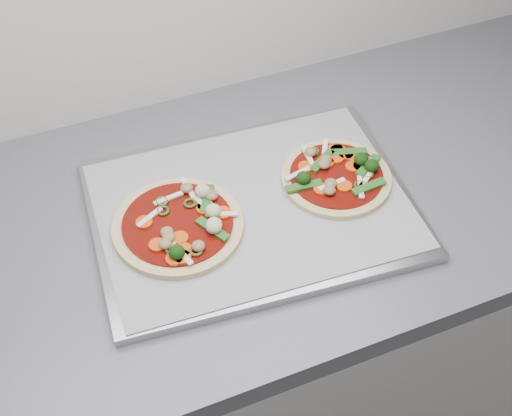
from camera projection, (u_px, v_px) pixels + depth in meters
name	position (u px, v px, depth m)	size (l,w,h in m)	color
baking_tray	(252.00, 209.00, 1.11)	(0.49, 0.36, 0.02)	#9C9BA1
parchment	(252.00, 205.00, 1.10)	(0.47, 0.34, 0.00)	#95959A
pizza_left	(181.00, 225.00, 1.06)	(0.26, 0.26, 0.03)	tan
pizza_right	(337.00, 175.00, 1.13)	(0.24, 0.24, 0.03)	tan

